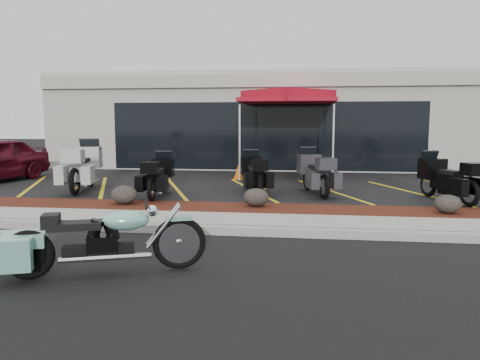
# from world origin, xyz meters

# --- Properties ---
(ground) EXTENTS (90.00, 90.00, 0.00)m
(ground) POSITION_xyz_m (0.00, 0.00, 0.00)
(ground) COLOR black
(ground) RESTS_ON ground
(curb) EXTENTS (24.00, 0.25, 0.15)m
(curb) POSITION_xyz_m (0.00, 0.90, 0.07)
(curb) COLOR gray
(curb) RESTS_ON ground
(sidewalk) EXTENTS (24.00, 1.20, 0.15)m
(sidewalk) POSITION_xyz_m (0.00, 1.60, 0.07)
(sidewalk) COLOR gray
(sidewalk) RESTS_ON ground
(mulch_bed) EXTENTS (24.00, 1.20, 0.16)m
(mulch_bed) POSITION_xyz_m (0.00, 2.80, 0.08)
(mulch_bed) COLOR #39130C
(mulch_bed) RESTS_ON ground
(upper_lot) EXTENTS (26.00, 9.60, 0.15)m
(upper_lot) POSITION_xyz_m (0.00, 8.20, 0.07)
(upper_lot) COLOR black
(upper_lot) RESTS_ON ground
(dealership_building) EXTENTS (18.00, 8.16, 4.00)m
(dealership_building) POSITION_xyz_m (0.00, 14.47, 2.01)
(dealership_building) COLOR #A9A599
(dealership_building) RESTS_ON ground
(boulder_left) EXTENTS (0.61, 0.51, 0.44)m
(boulder_left) POSITION_xyz_m (-2.67, 2.84, 0.38)
(boulder_left) COLOR black
(boulder_left) RESTS_ON mulch_bed
(boulder_mid) EXTENTS (0.57, 0.48, 0.41)m
(boulder_mid) POSITION_xyz_m (0.39, 2.95, 0.36)
(boulder_mid) COLOR black
(boulder_mid) RESTS_ON mulch_bed
(boulder_right) EXTENTS (0.55, 0.46, 0.39)m
(boulder_right) POSITION_xyz_m (4.43, 2.66, 0.35)
(boulder_right) COLOR black
(boulder_right) RESTS_ON mulch_bed
(hero_cruiser) EXTENTS (2.85, 1.61, 0.98)m
(hero_cruiser) POSITION_xyz_m (-0.28, -1.23, 0.49)
(hero_cruiser) COLOR #77B9AA
(hero_cruiser) RESTS_ON ground
(touring_white) EXTENTS (1.43, 2.58, 1.42)m
(touring_white) POSITION_xyz_m (-4.79, 5.62, 0.86)
(touring_white) COLOR beige
(touring_white) RESTS_ON upper_lot
(touring_black_front) EXTENTS (0.89, 2.00, 1.13)m
(touring_black_front) POSITION_xyz_m (-2.28, 4.72, 0.72)
(touring_black_front) COLOR black
(touring_black_front) RESTS_ON upper_lot
(touring_black_mid) EXTENTS (1.22, 2.08, 1.14)m
(touring_black_mid) POSITION_xyz_m (-0.03, 5.62, 0.72)
(touring_black_mid) COLOR black
(touring_black_mid) RESTS_ON upper_lot
(touring_grey) EXTENTS (1.32, 2.23, 1.22)m
(touring_grey) POSITION_xyz_m (1.57, 5.67, 0.76)
(touring_grey) COLOR #333238
(touring_grey) RESTS_ON upper_lot
(touring_black_rear) EXTENTS (1.47, 2.18, 1.19)m
(touring_black_rear) POSITION_xyz_m (4.62, 4.94, 0.74)
(touring_black_rear) COLOR black
(touring_black_rear) RESTS_ON upper_lot
(traffic_cone) EXTENTS (0.36, 0.36, 0.48)m
(traffic_cone) POSITION_xyz_m (-0.68, 7.88, 0.39)
(traffic_cone) COLOR #CA5306
(traffic_cone) RESTS_ON upper_lot
(popup_canopy) EXTENTS (4.17, 4.17, 2.98)m
(popup_canopy) POSITION_xyz_m (0.89, 9.16, 2.86)
(popup_canopy) COLOR silver
(popup_canopy) RESTS_ON upper_lot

